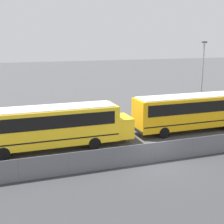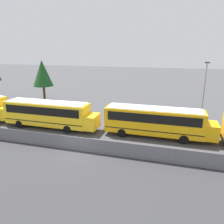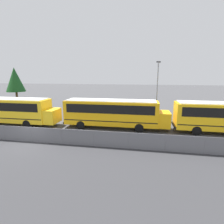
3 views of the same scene
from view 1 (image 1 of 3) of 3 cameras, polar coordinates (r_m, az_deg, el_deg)
The scene contains 6 objects.
ground_plane at distance 22.43m, azimuth 7.82°, elevation -9.08°, with size 200.00×200.00×0.00m, color #424244.
road_strip at distance 17.85m, azimuth 16.94°, elevation -15.74°, with size 150.46×12.00×0.01m.
fence at distance 22.15m, azimuth 7.88°, elevation -7.28°, with size 116.53×0.07×1.47m.
school_bus_3 at distance 24.56m, azimuth -11.04°, elevation -2.28°, with size 12.36×2.61×3.38m.
school_bus_4 at distance 30.02m, azimuth 14.64°, elevation 0.38°, with size 12.36×2.61×3.38m.
light_pole at distance 38.08m, azimuth 16.20°, elevation 6.73°, with size 0.60×0.24×8.17m.
Camera 1 is at (-9.66, -18.37, 8.51)m, focal length 50.00 mm.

